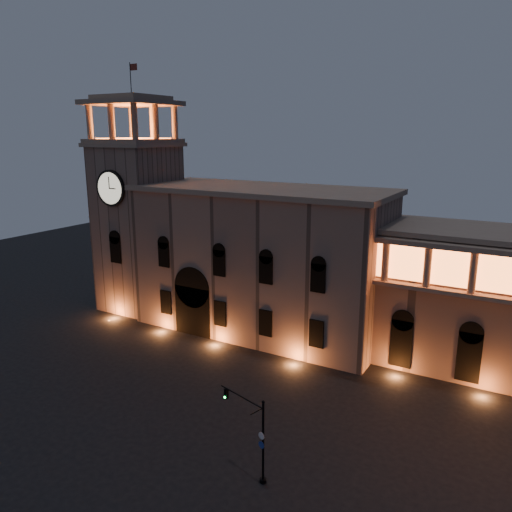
% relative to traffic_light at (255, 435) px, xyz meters
% --- Properties ---
extents(ground, '(160.00, 160.00, 0.00)m').
position_rel_traffic_light_xyz_m(ground, '(-11.29, 2.51, -3.34)').
color(ground, black).
rests_on(ground, ground).
extents(government_building, '(30.80, 12.80, 17.60)m').
position_rel_traffic_light_xyz_m(government_building, '(-13.37, 24.44, 5.43)').
color(government_building, '#8A6A5A').
rests_on(government_building, ground).
extents(clock_tower, '(9.80, 9.80, 32.40)m').
position_rel_traffic_light_xyz_m(clock_tower, '(-31.79, 23.48, 9.16)').
color(clock_tower, '#8A6A5A').
rests_on(clock_tower, ground).
extents(traffic_light, '(4.46, 1.56, 6.35)m').
position_rel_traffic_light_xyz_m(traffic_light, '(0.00, 0.00, 0.00)').
color(traffic_light, black).
rests_on(traffic_light, ground).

